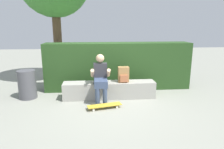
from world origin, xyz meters
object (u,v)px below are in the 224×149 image
(bench_main, at_px, (109,90))
(trash_bin, at_px, (27,84))
(skateboard_near_person, at_px, (105,105))
(backpack_on_bench, at_px, (123,75))
(person_skater, at_px, (101,77))

(bench_main, xyz_separation_m, trash_bin, (-2.15, 0.18, 0.16))
(bench_main, relative_size, trash_bin, 3.20)
(bench_main, xyz_separation_m, skateboard_near_person, (-0.17, -0.71, -0.14))
(skateboard_near_person, relative_size, backpack_on_bench, 2.06)
(person_skater, height_order, skateboard_near_person, person_skater)
(bench_main, bearing_deg, trash_bin, 175.29)
(skateboard_near_person, distance_m, trash_bin, 2.19)
(person_skater, xyz_separation_m, trash_bin, (-1.92, 0.38, -0.26))
(backpack_on_bench, xyz_separation_m, trash_bin, (-2.52, 0.19, -0.25))
(bench_main, bearing_deg, person_skater, -138.78)
(person_skater, bearing_deg, skateboard_near_person, -82.27)
(skateboard_near_person, bearing_deg, bench_main, 76.72)
(bench_main, height_order, person_skater, person_skater)
(bench_main, bearing_deg, skateboard_near_person, -103.28)
(backpack_on_bench, relative_size, trash_bin, 0.53)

